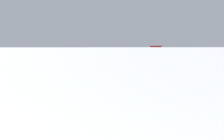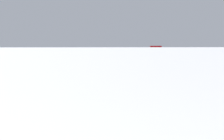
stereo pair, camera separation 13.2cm
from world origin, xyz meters
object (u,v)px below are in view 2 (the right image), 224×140
object	(u,v)px
airliner_main	(113,70)
airliner_parked_mid	(172,91)
no_stopping_sign	(83,69)
traffic_cone_orange	(72,71)

from	to	relation	value
airliner_main	airliner_parked_mid	world-z (taller)	airliner_main
no_stopping_sign	airliner_main	bearing A→B (deg)	105.44
airliner_parked_mid	no_stopping_sign	size ratio (longest dim) A/B	20.66
airliner_main	traffic_cone_orange	xyz separation A→B (m)	(18.64, -45.69, -4.08)
airliner_main	traffic_cone_orange	size ratio (longest dim) A/B	98.25
traffic_cone_orange	airliner_main	bearing A→B (deg)	112.19
airliner_main	traffic_cone_orange	bearing A→B (deg)	-67.81
airliner_parked_mid	traffic_cone_orange	size ratio (longest dim) A/B	83.91
airliner_main	traffic_cone_orange	distance (m)	49.52
no_stopping_sign	traffic_cone_orange	size ratio (longest dim) A/B	4.06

